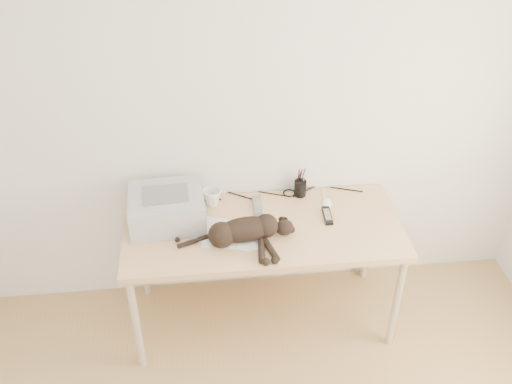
{
  "coord_description": "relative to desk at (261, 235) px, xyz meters",
  "views": [
    {
      "loc": [
        -0.32,
        -1.15,
        2.79
      ],
      "look_at": [
        -0.05,
        1.34,
        1.03
      ],
      "focal_mm": 40.0,
      "sensor_mm": 36.0,
      "label": 1
    }
  ],
  "objects": [
    {
      "name": "papers",
      "position": [
        -0.19,
        -0.14,
        0.14
      ],
      "size": [
        0.41,
        0.34,
        0.01
      ],
      "color": "white",
      "rests_on": "desk"
    },
    {
      "name": "desk",
      "position": [
        0.0,
        0.0,
        0.0
      ],
      "size": [
        1.6,
        0.7,
        0.74
      ],
      "color": "tan",
      "rests_on": "floor"
    },
    {
      "name": "remote_black",
      "position": [
        0.39,
        -0.03,
        0.14
      ],
      "size": [
        0.05,
        0.16,
        0.02
      ],
      "primitive_type": "cube",
      "rotation": [
        0.0,
        0.0,
        -0.05
      ],
      "color": "black",
      "rests_on": "desk"
    },
    {
      "name": "remote_grey",
      "position": [
        -0.01,
        0.11,
        0.14
      ],
      "size": [
        0.06,
        0.19,
        0.02
      ],
      "primitive_type": "cube",
      "rotation": [
        0.0,
        0.0,
        -0.03
      ],
      "color": "slate",
      "rests_on": "desk"
    },
    {
      "name": "pen_cup",
      "position": [
        0.26,
        0.2,
        0.19
      ],
      "size": [
        0.07,
        0.07,
        0.19
      ],
      "color": "black",
      "rests_on": "desk"
    },
    {
      "name": "mouse",
      "position": [
        0.41,
        0.09,
        0.15
      ],
      "size": [
        0.08,
        0.11,
        0.03
      ],
      "primitive_type": "ellipsoid",
      "rotation": [
        0.0,
        0.0,
        -0.21
      ],
      "color": "white",
      "rests_on": "desk"
    },
    {
      "name": "cable_tangle",
      "position": [
        0.0,
        0.22,
        0.14
      ],
      "size": [
        1.36,
        0.08,
        0.01
      ],
      "primitive_type": null,
      "color": "black",
      "rests_on": "desk"
    },
    {
      "name": "wall_back",
      "position": [
        0.0,
        0.27,
        0.69
      ],
      "size": [
        3.5,
        0.0,
        3.5
      ],
      "primitive_type": "plane",
      "rotation": [
        1.57,
        0.0,
        0.0
      ],
      "color": "silver",
      "rests_on": "floor"
    },
    {
      "name": "cat",
      "position": [
        -0.13,
        -0.19,
        0.2
      ],
      "size": [
        0.66,
        0.31,
        0.15
      ],
      "rotation": [
        0.0,
        0.0,
        0.13
      ],
      "color": "black",
      "rests_on": "desk"
    },
    {
      "name": "mug",
      "position": [
        -0.28,
        0.17,
        0.18
      ],
      "size": [
        0.14,
        0.14,
        0.1
      ],
      "primitive_type": "imported",
      "rotation": [
        0.0,
        0.0,
        0.3
      ],
      "color": "white",
      "rests_on": "desk"
    },
    {
      "name": "printer",
      "position": [
        -0.54,
        0.03,
        0.23
      ],
      "size": [
        0.44,
        0.38,
        0.2
      ],
      "color": "#A1A1A5",
      "rests_on": "desk"
    }
  ]
}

